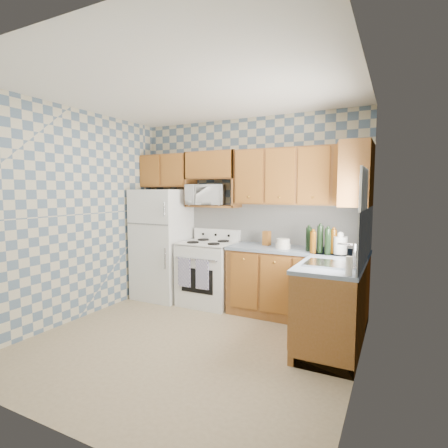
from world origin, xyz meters
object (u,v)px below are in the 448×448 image
Objects in this scene: stove_body at (208,274)px; microwave at (206,195)px; refrigerator at (162,244)px; electric_kettle at (340,245)px.

microwave reaches higher than stove_body.
microwave is at bearing 12.14° from refrigerator.
electric_kettle is (1.86, -0.14, 0.57)m from stove_body.
stove_body is 1.62× the size of microwave.
refrigerator is at bearing -178.22° from stove_body.
electric_kettle is at bearing -4.21° from stove_body.
refrigerator is at bearing 175.46° from microwave.
refrigerator is at bearing 177.60° from electric_kettle.
microwave is (0.70, 0.15, 0.76)m from refrigerator.
microwave reaches higher than electric_kettle.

